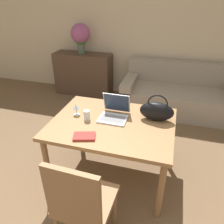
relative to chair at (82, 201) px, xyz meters
name	(u,v)px	position (x,y,z in m)	size (l,w,h in m)	color
ground_plane	(79,219)	(-0.15, 0.19, -0.53)	(14.00, 14.00, 0.00)	brown
wall_back	(141,27)	(-0.15, 3.29, 0.82)	(10.00, 0.06, 2.70)	beige
dining_table	(112,128)	(0.00, 0.87, 0.12)	(1.29, 0.98, 0.73)	olive
chair	(82,201)	(0.00, 0.00, 0.00)	(0.45, 0.45, 0.96)	olive
couch	(178,95)	(0.67, 2.78, -0.25)	(1.94, 0.92, 0.82)	gray
sideboard	(84,74)	(-1.24, 2.99, -0.11)	(1.16, 0.40, 0.85)	#4C3828
laptop	(115,111)	(-0.02, 0.99, 0.26)	(0.30, 0.31, 0.24)	silver
drinking_glass	(87,115)	(-0.28, 0.84, 0.26)	(0.07, 0.07, 0.11)	silver
wine_glass	(76,107)	(-0.43, 0.91, 0.30)	(0.08, 0.08, 0.14)	silver
handbag	(157,111)	(0.43, 1.04, 0.31)	(0.36, 0.15, 0.30)	black
flower_vase	(81,35)	(-1.25, 2.98, 0.67)	(0.37, 0.37, 0.57)	#47564C
book	(84,136)	(-0.18, 0.53, 0.21)	(0.24, 0.19, 0.02)	maroon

